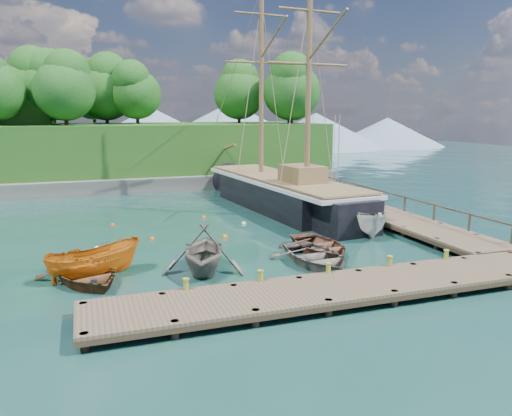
# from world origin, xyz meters

# --- Properties ---
(ground) EXTENTS (160.00, 160.00, 0.00)m
(ground) POSITION_xyz_m (0.00, 0.00, 0.00)
(ground) COLOR #163D38
(ground) RESTS_ON ground
(dock_near) EXTENTS (20.00, 3.20, 1.10)m
(dock_near) POSITION_xyz_m (2.00, -6.50, 0.43)
(dock_near) COLOR brown
(dock_near) RESTS_ON ground
(dock_east) EXTENTS (3.20, 24.00, 1.10)m
(dock_east) POSITION_xyz_m (11.50, 7.00, 0.43)
(dock_east) COLOR brown
(dock_east) RESTS_ON ground
(bollard_0) EXTENTS (0.26, 0.26, 0.45)m
(bollard_0) POSITION_xyz_m (-4.00, -5.10, 0.00)
(bollard_0) COLOR olive
(bollard_0) RESTS_ON ground
(bollard_1) EXTENTS (0.26, 0.26, 0.45)m
(bollard_1) POSITION_xyz_m (-1.00, -5.10, 0.00)
(bollard_1) COLOR olive
(bollard_1) RESTS_ON ground
(bollard_2) EXTENTS (0.26, 0.26, 0.45)m
(bollard_2) POSITION_xyz_m (2.00, -5.10, 0.00)
(bollard_2) COLOR olive
(bollard_2) RESTS_ON ground
(bollard_3) EXTENTS (0.26, 0.26, 0.45)m
(bollard_3) POSITION_xyz_m (5.00, -5.10, 0.00)
(bollard_3) COLOR olive
(bollard_3) RESTS_ON ground
(bollard_4) EXTENTS (0.26, 0.26, 0.45)m
(bollard_4) POSITION_xyz_m (8.00, -5.10, 0.00)
(bollard_4) COLOR olive
(bollard_4) RESTS_ON ground
(rowboat_0) EXTENTS (4.75, 5.58, 0.98)m
(rowboat_0) POSITION_xyz_m (-7.60, -1.12, 0.00)
(rowboat_0) COLOR #52301B
(rowboat_0) RESTS_ON ground
(rowboat_1) EXTENTS (4.94, 5.35, 2.34)m
(rowboat_1) POSITION_xyz_m (-2.45, -1.46, 0.00)
(rowboat_1) COLOR #6C625A
(rowboat_1) RESTS_ON ground
(rowboat_2) EXTENTS (3.49, 4.78, 0.97)m
(rowboat_2) POSITION_xyz_m (3.99, -0.31, 0.00)
(rowboat_2) COLOR brown
(rowboat_2) RESTS_ON ground
(rowboat_3) EXTENTS (3.70, 5.03, 1.01)m
(rowboat_3) POSITION_xyz_m (2.90, -2.10, 0.00)
(rowboat_3) COLOR #645952
(rowboat_3) RESTS_ON ground
(motorboat_orange) EXTENTS (4.57, 2.88, 1.65)m
(motorboat_orange) POSITION_xyz_m (-7.17, -0.62, 0.00)
(motorboat_orange) COLOR orange
(motorboat_orange) RESTS_ON ground
(cabin_boat_white) EXTENTS (3.56, 5.36, 1.94)m
(cabin_boat_white) POSITION_xyz_m (8.49, 2.27, 0.00)
(cabin_boat_white) COLOR silver
(cabin_boat_white) RESTS_ON ground
(schooner) EXTENTS (6.35, 25.98, 18.76)m
(schooner) POSITION_xyz_m (6.62, 11.29, 1.04)
(schooner) COLOR black
(schooner) RESTS_ON ground
(mooring_buoy_0) EXTENTS (0.31, 0.31, 0.31)m
(mooring_buoy_0) POSITION_xyz_m (-6.95, 4.23, 0.00)
(mooring_buoy_0) COLOR white
(mooring_buoy_0) RESTS_ON ground
(mooring_buoy_1) EXTENTS (0.28, 0.28, 0.28)m
(mooring_buoy_1) POSITION_xyz_m (-3.89, 5.36, 0.00)
(mooring_buoy_1) COLOR #F55909
(mooring_buoy_1) RESTS_ON ground
(mooring_buoy_2) EXTENTS (0.34, 0.34, 0.34)m
(mooring_buoy_2) POSITION_xyz_m (0.20, 4.37, 0.00)
(mooring_buoy_2) COLOR orange
(mooring_buoy_2) RESTS_ON ground
(mooring_buoy_3) EXTENTS (0.31, 0.31, 0.31)m
(mooring_buoy_3) POSITION_xyz_m (2.33, 7.39, 0.00)
(mooring_buoy_3) COLOR white
(mooring_buoy_3) RESTS_ON ground
(mooring_buoy_4) EXTENTS (0.29, 0.29, 0.29)m
(mooring_buoy_4) POSITION_xyz_m (-5.80, 9.71, 0.00)
(mooring_buoy_4) COLOR #CF540F
(mooring_buoy_4) RESTS_ON ground
(mooring_buoy_5) EXTENTS (0.30, 0.30, 0.30)m
(mooring_buoy_5) POSITION_xyz_m (0.31, 10.16, 0.00)
(mooring_buoy_5) COLOR #E55E0A
(mooring_buoy_5) RESTS_ON ground
(headland) EXTENTS (51.00, 19.31, 12.90)m
(headland) POSITION_xyz_m (-12.88, 31.36, 5.54)
(headland) COLOR #474744
(headland) RESTS_ON ground
(distant_ridge) EXTENTS (117.00, 40.00, 10.00)m
(distant_ridge) POSITION_xyz_m (4.30, 70.00, 4.35)
(distant_ridge) COLOR #728CA5
(distant_ridge) RESTS_ON ground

